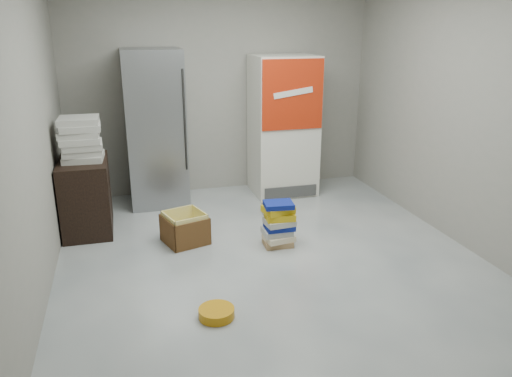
{
  "coord_description": "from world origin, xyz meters",
  "views": [
    {
      "loc": [
        -1.29,
        -4.01,
        2.18
      ],
      "look_at": [
        -0.01,
        0.7,
        0.56
      ],
      "focal_mm": 35.0,
      "sensor_mm": 36.0,
      "label": 1
    }
  ],
  "objects": [
    {
      "name": "ground",
      "position": [
        0.0,
        0.0,
        0.0
      ],
      "size": [
        5.0,
        5.0,
        0.0
      ],
      "primitive_type": "plane",
      "color": "#B8B8B3",
      "rests_on": "ground"
    },
    {
      "name": "room_shell",
      "position": [
        0.0,
        0.0,
        1.8
      ],
      "size": [
        4.04,
        5.04,
        2.82
      ],
      "color": "gray",
      "rests_on": "ground"
    },
    {
      "name": "steel_fridge",
      "position": [
        -0.9,
        2.13,
        0.95
      ],
      "size": [
        0.7,
        0.72,
        1.9
      ],
      "color": "#95979C",
      "rests_on": "ground"
    },
    {
      "name": "coke_cooler",
      "position": [
        0.75,
        2.12,
        0.9
      ],
      "size": [
        0.8,
        0.73,
        1.8
      ],
      "color": "silver",
      "rests_on": "ground"
    },
    {
      "name": "wood_shelf",
      "position": [
        -1.73,
        1.4,
        0.4
      ],
      "size": [
        0.5,
        0.8,
        0.8
      ],
      "primitive_type": "cube",
      "color": "black",
      "rests_on": "ground"
    },
    {
      "name": "supply_box_stack",
      "position": [
        -1.72,
        1.4,
        1.03
      ],
      "size": [
        0.44,
        0.44,
        0.45
      ],
      "color": "beige",
      "rests_on": "wood_shelf"
    },
    {
      "name": "phonebook_stack_main",
      "position": [
        0.17,
        0.46,
        0.24
      ],
      "size": [
        0.33,
        0.29,
        0.47
      ],
      "rotation": [
        0.0,
        0.0,
        0.05
      ],
      "color": "#9F794F",
      "rests_on": "ground"
    },
    {
      "name": "phonebook_stack_side",
      "position": [
        0.4,
        1.34,
        0.06
      ],
      "size": [
        0.32,
        0.26,
        0.13
      ],
      "rotation": [
        0.0,
        0.0,
        -0.05
      ],
      "color": "beige",
      "rests_on": "ground"
    },
    {
      "name": "cardboard_box",
      "position": [
        -0.75,
        0.79,
        0.13
      ],
      "size": [
        0.51,
        0.51,
        0.33
      ],
      "rotation": [
        0.0,
        0.0,
        0.3
      ],
      "color": "yellow",
      "rests_on": "ground"
    },
    {
      "name": "bucket_lid",
      "position": [
        -0.7,
        -0.68,
        0.04
      ],
      "size": [
        0.35,
        0.35,
        0.08
      ],
      "primitive_type": "cylinder",
      "rotation": [
        0.0,
        0.0,
        0.27
      ],
      "color": "#C7830D",
      "rests_on": "ground"
    }
  ]
}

